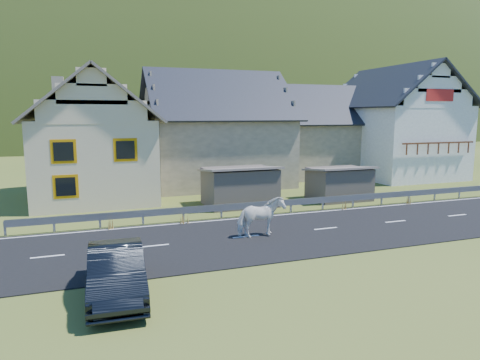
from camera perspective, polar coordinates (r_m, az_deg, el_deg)
name	(u,v)px	position (r m, az deg, el deg)	size (l,w,h in m)	color
ground	(326,229)	(20.64, 11.34, -6.48)	(160.00, 160.00, 0.00)	#404F19
road	(326,229)	(20.63, 11.34, -6.42)	(60.00, 7.00, 0.04)	black
lane_markings	(326,228)	(20.63, 11.34, -6.35)	(60.00, 6.60, 0.01)	silver
guardrail	(291,203)	(23.65, 6.81, -3.02)	(28.10, 0.09, 0.75)	#93969B
shed_left	(240,187)	(25.34, -0.05, -0.93)	(4.30, 3.30, 2.40)	brown
shed_right	(339,184)	(27.75, 13.06, -0.52)	(3.80, 2.90, 2.20)	brown
house_cream	(93,130)	(29.07, -18.99, 6.30)	(7.80, 9.80, 8.30)	beige
house_stone_a	(215,124)	(33.39, -3.32, 7.49)	(10.80, 9.80, 8.90)	tan
house_stone_b	(316,127)	(39.17, 10.13, 6.97)	(9.80, 8.80, 8.10)	tan
house_white	(394,118)	(40.07, 19.88, 7.81)	(8.80, 10.80, 9.70)	white
mountain	(126,171)	(199.27, -14.93, 1.14)	(440.00, 280.00, 260.00)	#2E3D14
horse	(261,217)	(18.76, 2.78, -4.95)	(2.08, 0.95, 1.76)	white
car	(117,272)	(13.47, -16.14, -11.64)	(1.58, 4.52, 1.49)	black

